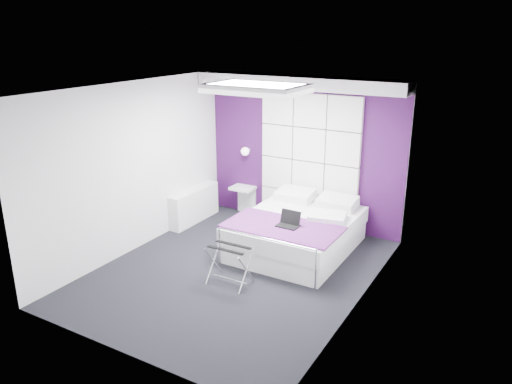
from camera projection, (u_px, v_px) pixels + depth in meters
floor at (236, 271)px, 7.17m from camera, size 4.40×4.40×0.00m
ceiling at (233, 88)px, 6.35m from camera, size 4.40×4.40×0.00m
wall_back at (303, 152)px, 8.57m from camera, size 3.60×0.00×3.60m
wall_left at (135, 168)px, 7.62m from camera, size 0.00×4.40×4.40m
wall_right at (363, 208)px, 5.91m from camera, size 0.00×4.40×4.40m
accent_wall at (302, 152)px, 8.56m from camera, size 3.58×0.02×2.58m
soffit at (298, 82)px, 7.99m from camera, size 3.58×0.50×0.20m
headboard at (309, 161)px, 8.49m from camera, size 1.80×0.08×2.30m
skylight at (256, 88)px, 6.86m from camera, size 1.36×0.86×0.12m
wall_lamp at (246, 151)px, 8.98m from camera, size 0.15×0.15×0.15m
radiator at (194, 205)px, 8.95m from camera, size 0.22×1.20×0.60m
bed at (297, 232)px, 7.79m from camera, size 1.69×2.04×0.72m
nightstand at (243, 188)px, 9.19m from camera, size 0.42×0.33×0.05m
luggage_rack at (230, 265)px, 6.77m from camera, size 0.55×0.40×0.54m
laptop at (289, 222)px, 7.29m from camera, size 0.32×0.23×0.23m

